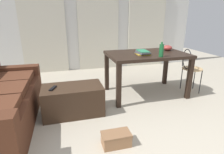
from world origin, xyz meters
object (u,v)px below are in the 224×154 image
at_px(book_stack, 143,53).
at_px(tv_remote_primary, 53,88).
at_px(shoebox, 116,139).
at_px(craft_table, 147,59).
at_px(bottle_near, 161,50).
at_px(coffee_table, 73,100).
at_px(bowl, 167,48).
at_px(wire_chair, 190,65).

height_order(book_stack, tv_remote_primary, book_stack).
distance_m(tv_remote_primary, shoebox, 1.13).
height_order(craft_table, bottle_near, bottle_near).
bearing_deg(coffee_table, craft_table, 16.08).
bearing_deg(coffee_table, book_stack, 13.72).
bearing_deg(bowl, coffee_table, -164.04).
distance_m(wire_chair, tv_remote_primary, 2.43).
distance_m(wire_chair, shoebox, 2.13).
xyz_separation_m(coffee_table, tv_remote_primary, (-0.26, -0.02, 0.22)).
bearing_deg(bottle_near, shoebox, -137.90).
xyz_separation_m(craft_table, shoebox, (-0.92, -1.24, -0.59)).
bearing_deg(tv_remote_primary, shoebox, -28.10).
height_order(coffee_table, wire_chair, wire_chair).
height_order(coffee_table, craft_table, craft_table).
relative_size(wire_chair, bowl, 4.83).
bearing_deg(book_stack, craft_table, 36.05).
relative_size(coffee_table, bottle_near, 3.71).
height_order(bowl, book_stack, bowl).
height_order(bowl, shoebox, bowl).
bearing_deg(craft_table, bottle_near, -76.78).
height_order(craft_table, book_stack, book_stack).
bearing_deg(bowl, book_stack, -159.65).
bearing_deg(craft_table, shoebox, -126.69).
relative_size(bottle_near, shoebox, 0.72).
distance_m(coffee_table, book_stack, 1.37).
xyz_separation_m(bottle_near, book_stack, (-0.20, 0.25, -0.07)).
bearing_deg(bottle_near, wire_chair, 17.45).
relative_size(bottle_near, book_stack, 0.78).
xyz_separation_m(tv_remote_primary, shoebox, (0.66, -0.84, -0.36)).
height_order(wire_chair, tv_remote_primary, wire_chair).
bearing_deg(book_stack, wire_chair, -0.74).
bearing_deg(bowl, shoebox, -135.53).
distance_m(bottle_near, shoebox, 1.56).
relative_size(book_stack, tv_remote_primary, 1.77).
xyz_separation_m(bottle_near, tv_remote_primary, (-1.67, -0.07, -0.43)).
height_order(bowl, tv_remote_primary, bowl).
relative_size(coffee_table, bowl, 5.08).
bearing_deg(book_stack, bowl, 20.35).
bearing_deg(wire_chair, tv_remote_primary, -172.82).
distance_m(coffee_table, tv_remote_primary, 0.34).
distance_m(wire_chair, bottle_near, 0.86).
bearing_deg(craft_table, coffee_table, -163.92).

